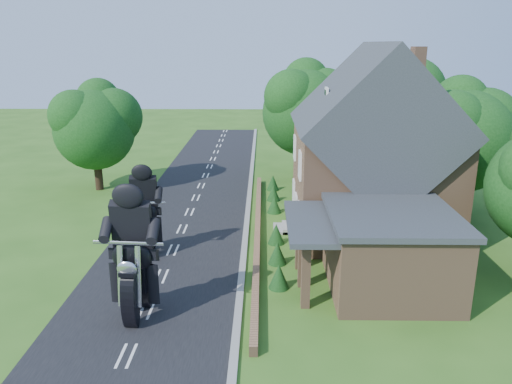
{
  "coord_description": "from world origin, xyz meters",
  "views": [
    {
      "loc": [
        4.6,
        -20.49,
        10.15
      ],
      "look_at": [
        4.24,
        4.11,
        2.8
      ],
      "focal_mm": 35.0,
      "sensor_mm": 36.0,
      "label": 1
    }
  ],
  "objects_px": {
    "annex": "(387,249)",
    "motorcycle_follow": "(147,241)",
    "motorcycle_lead": "(137,298)",
    "garden_wall": "(257,233)",
    "house": "(372,155)"
  },
  "relations": [
    {
      "from": "house",
      "to": "motorcycle_follow",
      "type": "distance_m",
      "value": 12.7
    },
    {
      "from": "house",
      "to": "annex",
      "type": "xyz_separation_m",
      "value": [
        -0.62,
        -6.8,
        -2.58
      ]
    },
    {
      "from": "annex",
      "to": "motorcycle_lead",
      "type": "bearing_deg",
      "value": -165.06
    },
    {
      "from": "annex",
      "to": "motorcycle_follow",
      "type": "xyz_separation_m",
      "value": [
        -11.05,
        3.37,
        -1.07
      ]
    },
    {
      "from": "annex",
      "to": "motorcycle_follow",
      "type": "height_order",
      "value": "annex"
    },
    {
      "from": "garden_wall",
      "to": "motorcycle_lead",
      "type": "bearing_deg",
      "value": -117.9
    },
    {
      "from": "motorcycle_lead",
      "to": "house",
      "type": "bearing_deg",
      "value": -134.05
    },
    {
      "from": "annex",
      "to": "motorcycle_lead",
      "type": "distance_m",
      "value": 10.46
    },
    {
      "from": "garden_wall",
      "to": "motorcycle_lead",
      "type": "relative_size",
      "value": 12.65
    },
    {
      "from": "annex",
      "to": "garden_wall",
      "type": "bearing_deg",
      "value": 133.84
    },
    {
      "from": "house",
      "to": "motorcycle_follow",
      "type": "xyz_separation_m",
      "value": [
        -11.67,
        -3.43,
        -3.65
      ]
    },
    {
      "from": "house",
      "to": "motorcycle_lead",
      "type": "bearing_deg",
      "value": -138.4
    },
    {
      "from": "garden_wall",
      "to": "motorcycle_follow",
      "type": "height_order",
      "value": "motorcycle_follow"
    },
    {
      "from": "garden_wall",
      "to": "house",
      "type": "height_order",
      "value": "house"
    },
    {
      "from": "annex",
      "to": "motorcycle_follow",
      "type": "distance_m",
      "value": 11.6
    }
  ]
}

